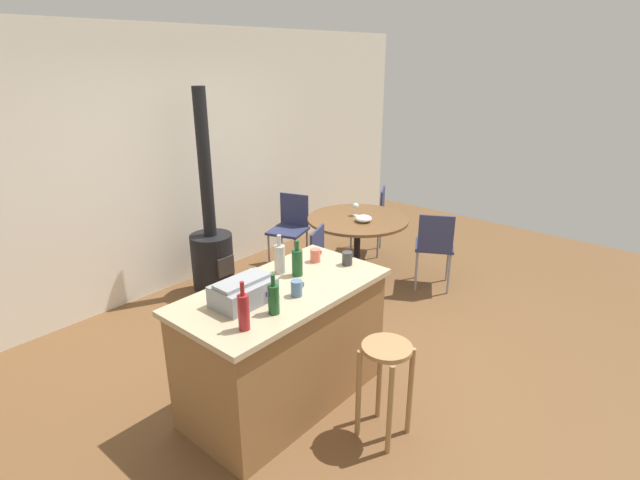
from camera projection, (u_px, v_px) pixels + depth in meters
name	position (u px, v px, depth m)	size (l,w,h in m)	color
ground_plane	(329.00, 358.00, 4.20)	(8.80, 8.80, 0.00)	brown
back_wall	(161.00, 164.00, 5.10)	(8.00, 0.10, 2.70)	silver
kitchen_island	(284.00, 345.00, 3.55)	(1.52, 0.78, 0.91)	olive
wooden_stool	(386.00, 372.00, 3.19)	(0.32, 0.32, 0.69)	#A37A4C
dining_table	(357.00, 232.00, 5.47)	(1.10, 1.10, 0.73)	black
folding_chair_near	(372.00, 215.00, 6.26)	(0.54, 0.54, 0.85)	navy
folding_chair_far	(290.00, 225.00, 5.86)	(0.51, 0.51, 0.87)	navy
folding_chair_left	(329.00, 265.00, 4.78)	(0.52, 0.52, 0.85)	navy
folding_chair_right	(435.00, 244.00, 5.27)	(0.54, 0.54, 0.87)	navy
wood_stove	(212.00, 247.00, 5.20)	(0.44, 0.45, 2.14)	black
toolbox	(243.00, 292.00, 3.17)	(0.39, 0.27, 0.17)	gray
bottle_0	(244.00, 311.00, 2.85)	(0.07, 0.07, 0.30)	maroon
bottle_1	(274.00, 299.00, 3.03)	(0.07, 0.07, 0.26)	#194C23
bottle_2	(280.00, 258.00, 3.60)	(0.08, 0.08, 0.29)	#B7B2AD
bottle_3	(297.00, 262.00, 3.56)	(0.08, 0.08, 0.27)	#194C23
cup_0	(315.00, 255.00, 3.81)	(0.12, 0.08, 0.10)	#DB6651
cup_1	(297.00, 288.00, 3.27)	(0.11, 0.08, 0.11)	#4C7099
cup_2	(347.00, 258.00, 3.76)	(0.11, 0.08, 0.10)	#383838
wine_glass	(356.00, 206.00, 5.46)	(0.07, 0.07, 0.14)	silver
serving_bowl	(363.00, 218.00, 5.28)	(0.18, 0.18, 0.07)	white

